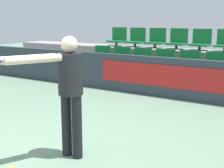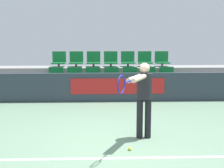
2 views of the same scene
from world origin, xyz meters
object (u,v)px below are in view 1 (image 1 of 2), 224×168
(stadium_chair_3, at_px, (164,62))
(stadium_chair_10, at_px, (178,40))
(stadium_chair_4, at_px, (188,64))
(stadium_chair_9, at_px, (156,40))
(stadium_chair_0, at_px, (101,57))
(stadium_chair_5, at_px, (215,66))
(stadium_chair_7, at_px, (118,38))
(tennis_ball, at_px, (11,168))
(stadium_chair_8, at_px, (136,39))
(tennis_player, at_px, (64,85))
(stadium_chair_11, at_px, (201,41))
(stadium_chair_1, at_px, (120,59))
(stadium_chair_2, at_px, (141,60))

(stadium_chair_3, relative_size, stadium_chair_10, 1.00)
(stadium_chair_4, relative_size, stadium_chair_9, 1.00)
(stadium_chair_0, height_order, stadium_chair_3, same)
(stadium_chair_5, bearing_deg, stadium_chair_7, 163.74)
(tennis_ball, bearing_deg, stadium_chair_8, 103.56)
(stadium_chair_3, distance_m, stadium_chair_9, 1.20)
(stadium_chair_8, bearing_deg, tennis_player, -71.69)
(stadium_chair_11, bearing_deg, tennis_player, -91.66)
(stadium_chair_8, bearing_deg, stadium_chair_7, 180.00)
(stadium_chair_8, height_order, tennis_player, tennis_player)
(stadium_chair_7, relative_size, stadium_chair_11, 1.00)
(stadium_chair_9, relative_size, tennis_player, 0.35)
(stadium_chair_0, bearing_deg, tennis_player, -61.34)
(stadium_chair_0, bearing_deg, tennis_ball, -67.57)
(stadium_chair_0, relative_size, stadium_chair_7, 1.00)
(stadium_chair_0, xyz_separation_m, tennis_ball, (2.03, -4.92, -0.67))
(stadium_chair_4, xyz_separation_m, stadium_chair_5, (0.62, 0.00, 0.00))
(stadium_chair_5, height_order, stadium_chair_8, stadium_chair_8)
(tennis_player, distance_m, tennis_ball, 1.16)
(stadium_chair_7, bearing_deg, stadium_chair_9, 0.00)
(stadium_chair_1, relative_size, stadium_chair_5, 1.00)
(stadium_chair_5, height_order, stadium_chair_10, stadium_chair_10)
(stadium_chair_1, relative_size, stadium_chair_2, 1.00)
(stadium_chair_5, xyz_separation_m, stadium_chair_11, (-0.62, 0.91, 0.48))
(stadium_chair_1, bearing_deg, stadium_chair_8, 90.00)
(stadium_chair_10, height_order, tennis_player, tennis_player)
(stadium_chair_3, height_order, tennis_ball, stadium_chair_3)
(stadium_chair_7, height_order, stadium_chair_8, same)
(stadium_chair_3, bearing_deg, tennis_ball, -88.16)
(stadium_chair_7, xyz_separation_m, stadium_chair_8, (0.62, 0.00, 0.00))
(stadium_chair_4, distance_m, stadium_chair_7, 2.70)
(stadium_chair_7, height_order, stadium_chair_11, same)
(stadium_chair_1, distance_m, stadium_chair_9, 1.20)
(stadium_chair_9, xyz_separation_m, tennis_ball, (0.78, -5.83, -1.15))
(stadium_chair_2, relative_size, stadium_chair_9, 1.00)
(stadium_chair_10, height_order, tennis_ball, stadium_chair_10)
(stadium_chair_10, bearing_deg, stadium_chair_8, 180.00)
(stadium_chair_3, distance_m, stadium_chair_8, 1.62)
(stadium_chair_1, xyz_separation_m, stadium_chair_5, (2.50, 0.00, 0.00))
(tennis_ball, bearing_deg, stadium_chair_5, 77.50)
(stadium_chair_11, relative_size, tennis_player, 0.35)
(stadium_chair_0, distance_m, stadium_chair_5, 3.12)
(stadium_chair_2, relative_size, stadium_chair_8, 1.00)
(stadium_chair_7, xyz_separation_m, tennis_ball, (2.03, -5.83, -1.15))
(stadium_chair_2, distance_m, tennis_player, 4.44)
(stadium_chair_0, bearing_deg, stadium_chair_8, 55.56)
(stadium_chair_1, bearing_deg, stadium_chair_4, 0.00)
(stadium_chair_0, height_order, stadium_chair_7, stadium_chair_7)
(stadium_chair_9, distance_m, tennis_player, 5.32)
(stadium_chair_4, relative_size, tennis_ball, 8.20)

